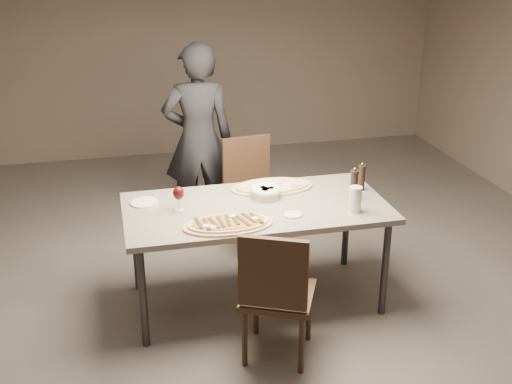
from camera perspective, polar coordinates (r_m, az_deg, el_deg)
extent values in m
plane|color=#635D55|center=(4.74, 0.00, -9.56)|extent=(7.00, 7.00, 0.00)
plane|color=gray|center=(7.56, -6.36, 13.74)|extent=(6.00, 0.00, 6.00)
cube|color=gray|center=(4.40, 0.00, -1.45)|extent=(1.80, 0.90, 0.04)
cylinder|color=#333335|center=(4.15, -10.01, -9.24)|extent=(0.05, 0.05, 0.71)
cylinder|color=#333335|center=(4.50, 11.39, -6.66)|extent=(0.05, 0.05, 0.71)
cylinder|color=#333335|center=(4.80, -10.65, -4.72)|extent=(0.05, 0.05, 0.71)
cylinder|color=#333335|center=(5.11, 8.02, -2.81)|extent=(0.05, 0.05, 0.71)
ellipsoid|color=white|center=(4.15, -2.12, -2.09)|extent=(0.05, 0.05, 0.01)
ellipsoid|color=white|center=(4.00, -3.85, -3.06)|extent=(0.05, 0.05, 0.01)
ellipsoid|color=white|center=(4.11, -0.10, -2.31)|extent=(0.05, 0.05, 0.01)
ellipsoid|color=white|center=(4.02, -4.45, -2.96)|extent=(0.05, 0.05, 0.01)
cube|color=#1F3416|center=(4.06, -5.13, -2.76)|extent=(0.04, 0.17, 0.01)
cube|color=#1F3416|center=(4.04, -4.41, -2.86)|extent=(0.03, 0.17, 0.01)
cube|color=#1F3416|center=(4.06, -3.78, -2.75)|extent=(0.06, 0.17, 0.01)
cube|color=#1F3416|center=(4.07, -3.15, -2.65)|extent=(0.03, 0.17, 0.01)
cube|color=#1F3416|center=(4.08, -2.52, -2.55)|extent=(0.03, 0.17, 0.01)
cube|color=#1F3416|center=(4.10, -1.90, -2.45)|extent=(0.04, 0.17, 0.01)
cube|color=#1F3416|center=(4.08, -1.18, -2.54)|extent=(0.07, 0.17, 0.01)
cube|color=#1F3416|center=(4.12, -0.63, -2.31)|extent=(0.07, 0.16, 0.01)
cube|color=#1F3416|center=(4.12, 0.04, -2.31)|extent=(0.06, 0.17, 0.01)
cylinder|color=tan|center=(4.62, -0.45, 0.48)|extent=(0.07, 0.07, 0.00)
cylinder|color=tan|center=(4.60, 1.08, 0.36)|extent=(0.07, 0.07, 0.00)
cylinder|color=tan|center=(4.66, 3.45, 0.61)|extent=(0.07, 0.07, 0.00)
cylinder|color=tan|center=(4.61, 1.07, 0.45)|extent=(0.07, 0.07, 0.00)
cylinder|color=tan|center=(4.65, 1.97, 0.61)|extent=(0.07, 0.07, 0.00)
cylinder|color=tan|center=(4.73, 2.40, 0.98)|extent=(0.07, 0.07, 0.00)
cylinder|color=#F3E4C5|center=(4.51, 0.88, -0.08)|extent=(0.19, 0.19, 0.07)
torus|color=#F3E4C5|center=(4.50, 0.88, 0.22)|extent=(0.22, 0.22, 0.03)
cube|color=#9C643F|center=(4.51, 1.20, 0.13)|extent=(0.06, 0.05, 0.04)
cube|color=#9C643F|center=(4.52, 0.66, 0.19)|extent=(0.06, 0.07, 0.04)
cube|color=#9C643F|center=(4.48, 0.79, -0.02)|extent=(0.07, 0.07, 0.04)
cylinder|color=white|center=(4.24, 3.30, -2.04)|extent=(0.12, 0.12, 0.01)
cylinder|color=#9FAA3E|center=(4.24, 3.30, -2.00)|extent=(0.08, 0.08, 0.00)
cylinder|color=black|center=(4.69, 9.36, 1.15)|extent=(0.05, 0.05, 0.17)
cylinder|color=black|center=(4.66, 9.43, 2.24)|extent=(0.05, 0.05, 0.02)
sphere|color=gold|center=(4.65, 9.45, 2.47)|extent=(0.02, 0.02, 0.02)
cylinder|color=black|center=(4.52, 8.70, 0.50)|extent=(0.05, 0.05, 0.19)
cylinder|color=black|center=(4.48, 8.78, 1.76)|extent=(0.06, 0.06, 0.02)
sphere|color=gold|center=(4.47, 8.79, 2.02)|extent=(0.02, 0.02, 0.02)
cylinder|color=silver|center=(4.32, 8.82, -0.65)|extent=(0.08, 0.08, 0.18)
cylinder|color=silver|center=(4.35, -6.83, -1.60)|extent=(0.07, 0.07, 0.01)
cylinder|color=silver|center=(4.33, -6.86, -1.07)|extent=(0.01, 0.01, 0.08)
ellipsoid|color=#3E0909|center=(4.30, -6.90, -0.10)|extent=(0.08, 0.08, 0.09)
cylinder|color=white|center=(4.49, -9.90, -0.93)|extent=(0.19, 0.19, 0.01)
cube|color=#3B2618|center=(4.00, 1.98, -9.16)|extent=(0.57, 0.57, 0.04)
cylinder|color=#3B2618|center=(4.00, -1.02, -12.85)|extent=(0.03, 0.03, 0.40)
cylinder|color=#3B2618|center=(3.95, 4.06, -13.40)|extent=(0.03, 0.03, 0.40)
cylinder|color=#3B2618|center=(4.28, 0.01, -10.23)|extent=(0.03, 0.03, 0.40)
cylinder|color=#3B2618|center=(4.24, 4.71, -10.70)|extent=(0.03, 0.03, 0.40)
cube|color=#3B2618|center=(3.70, 1.52, -7.23)|extent=(0.39, 0.21, 0.45)
cube|color=#3B2618|center=(5.31, -0.15, -0.75)|extent=(0.48, 0.48, 0.04)
cylinder|color=#3B2618|center=(5.61, 0.92, -1.93)|extent=(0.04, 0.04, 0.40)
cylinder|color=#3B2618|center=(5.50, -2.53, -2.46)|extent=(0.04, 0.04, 0.40)
cylinder|color=#3B2618|center=(5.31, 2.32, -3.40)|extent=(0.04, 0.04, 0.40)
cylinder|color=#3B2618|center=(5.20, -1.30, -3.99)|extent=(0.04, 0.04, 0.40)
cube|color=#3B2618|center=(5.39, -0.89, 2.62)|extent=(0.42, 0.09, 0.45)
imported|color=black|center=(5.54, -5.16, 4.68)|extent=(0.62, 0.41, 1.67)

